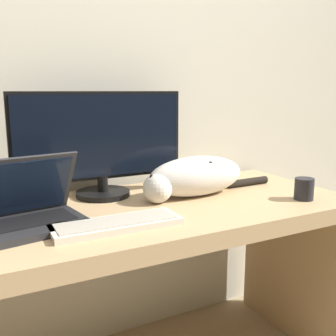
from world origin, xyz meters
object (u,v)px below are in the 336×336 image
at_px(coffee_mug, 304,189).
at_px(cat, 194,176).
at_px(laptop, 30,213).
at_px(external_keyboard, 117,224).
at_px(monitor, 101,144).

bearing_deg(coffee_mug, cat, 145.23).
distance_m(laptop, external_keyboard, 0.26).
relative_size(cat, coffee_mug, 7.54).
height_order(monitor, external_keyboard, monitor).
bearing_deg(monitor, laptop, -141.68).
distance_m(monitor, coffee_mug, 0.79).
distance_m(monitor, cat, 0.38).
bearing_deg(external_keyboard, coffee_mug, -1.55).
height_order(cat, coffee_mug, cat).
bearing_deg(laptop, coffee_mug, -18.82).
distance_m(monitor, laptop, 0.42).
distance_m(cat, coffee_mug, 0.42).
xyz_separation_m(external_keyboard, cat, (0.39, 0.20, 0.07)).
bearing_deg(coffee_mug, external_keyboard, 177.48).
bearing_deg(laptop, cat, -2.30).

